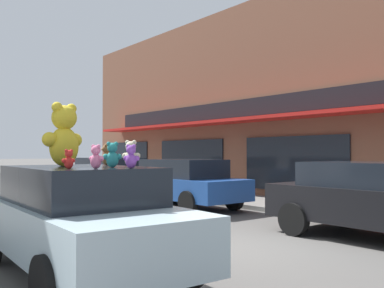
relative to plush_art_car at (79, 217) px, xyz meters
name	(u,v)px	position (x,y,z in m)	size (l,w,h in m)	color
ground_plane	(223,247)	(2.93, 0.08, -0.85)	(260.00, 260.00, 0.00)	#514F4C
sidewalk_far	(374,216)	(8.55, 0.08, -0.78)	(2.71, 90.00, 0.14)	slate
storefront_row	(371,104)	(15.41, 3.82, 3.13)	(12.21, 29.78, 7.96)	brown
plush_art_car	(79,217)	(0.00, 0.00, 0.00)	(2.17, 4.69, 1.59)	#ADC6D1
teddy_bear_giant	(64,136)	(-0.12, 0.28, 1.20)	(0.72, 0.50, 0.95)	yellow
teddy_bear_red	(69,159)	(-0.49, -0.80, 0.86)	(0.19, 0.12, 0.25)	red
teddy_bear_teal	(112,155)	(0.19, -0.66, 0.91)	(0.27, 0.20, 0.35)	teal
teddy_bear_cream	(131,154)	(0.50, -0.63, 0.92)	(0.24, 0.28, 0.38)	beige
teddy_bear_white	(62,157)	(-0.03, 0.56, 0.88)	(0.21, 0.18, 0.29)	white
teddy_bear_brown	(106,155)	(0.67, 0.45, 0.91)	(0.21, 0.26, 0.35)	olive
teddy_bear_purple	(131,157)	(0.21, -1.12, 0.89)	(0.19, 0.23, 0.31)	purple
teddy_bear_pink	(96,157)	(-0.20, -0.96, 0.89)	(0.17, 0.23, 0.31)	pink
parked_car_far_left	(374,197)	(5.84, -1.36, 0.02)	(2.12, 4.18, 1.59)	black
parked_car_far_center	(183,182)	(5.84, 5.10, 0.00)	(2.03, 4.61, 1.58)	#1E4793
parked_car_far_right	(109,175)	(5.84, 10.13, 0.02)	(2.00, 4.80, 1.58)	#B7B7BC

